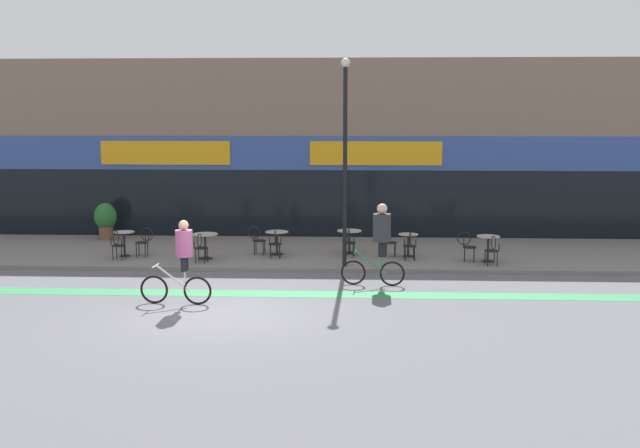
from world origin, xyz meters
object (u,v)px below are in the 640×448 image
Objects in this scene: bistro_table_1 at (205,241)px; bistro_table_2 at (277,238)px; cafe_chair_5_side at (467,244)px; cafe_chair_3_near at (349,241)px; bistro_table_5 at (488,243)px; planter_pot at (105,219)px; cafe_chair_0_side at (144,240)px; cyclist_0 at (182,257)px; cafe_chair_5_near at (492,248)px; cafe_chair_4_near at (410,244)px; bistro_table_0 at (124,239)px; cafe_chair_2_near at (275,242)px; bistro_table_4 at (408,241)px; cafe_chair_2_side at (257,238)px; bistro_table_3 at (349,237)px; cafe_chair_1_near at (201,246)px; cafe_chair_0_near at (118,243)px; lamp_post at (345,150)px; cafe_chair_4_side at (388,240)px; cyclist_1 at (380,237)px.

bistro_table_2 is (2.11, 0.80, -0.03)m from bistro_table_1.
cafe_chair_3_near is at bearing 179.90° from cafe_chair_5_side.
bistro_table_5 is 13.16m from planter_pot.
cyclist_0 reaches higher than cafe_chair_0_side.
bistro_table_5 is 0.86× the size of cafe_chair_5_near.
cafe_chair_3_near reaches higher than bistro_table_5.
bistro_table_5 is 9.51m from cyclist_0.
bistro_table_2 is 0.82× the size of cafe_chair_4_near.
bistro_table_0 is at bearing 0.56° from cafe_chair_0_side.
bistro_table_0 is 1.05× the size of bistro_table_2.
cafe_chair_2_near reaches higher than bistro_table_0.
cafe_chair_2_side is at bearing 178.04° from bistro_table_4.
cafe_chair_1_near is (-4.40, -1.73, -0.01)m from bistro_table_3.
planter_pot reaches higher than cafe_chair_2_near.
cafe_chair_5_near is (8.55, -0.66, -0.04)m from bistro_table_1.
cafe_chair_2_near is (4.73, 0.49, 0.00)m from cafe_chair_0_near.
bistro_table_4 is 0.12× the size of lamp_post.
cafe_chair_4_side is (-2.95, 0.69, -0.04)m from bistro_table_5.
cafe_chair_5_side is at bearing -8.74° from cafe_chair_4_side.
bistro_table_3 is at bearing -72.78° from cyclist_1.
bistro_table_5 is at bearing -82.91° from cafe_chair_0_near.
cafe_chair_1_near is 5.15m from lamp_post.
cyclist_1 is (3.09, -2.99, 0.67)m from cafe_chair_2_near.
cyclist_1 is at bearing -40.50° from cafe_chair_2_side.
lamp_post is (-4.28, -0.84, 2.83)m from bistro_table_5.
cafe_chair_3_near is at bearing -77.83° from cafe_chair_0_near.
cafe_chair_2_side is at bearing -174.66° from cafe_chair_4_side.
cafe_chair_1_near is at bearing -168.51° from bistro_table_4.
cyclist_0 is (-5.78, -5.62, 0.53)m from bistro_table_4.
cafe_chair_5_side is at bearing -17.78° from bistro_table_3.
cafe_chair_2_side is (-4.73, 0.16, 0.02)m from bistro_table_4.
cafe_chair_1_near is 1.00× the size of cafe_chair_3_near.
cafe_chair_1_near is 1.00× the size of cafe_chair_5_side.
cyclist_1 reaches higher than bistro_table_1.
lamp_post is at bearing -168.93° from bistro_table_5.
cafe_chair_2_near is at bearing -38.73° from cyclist_1.
bistro_table_1 is 4.52m from bistro_table_3.
bistro_table_2 is 0.63m from cafe_chair_2_side.
bistro_table_4 is 0.79× the size of cafe_chair_4_near.
bistro_table_0 reaches higher than bistro_table_3.
cafe_chair_0_near reaches higher than bistro_table_4.
bistro_table_2 is 0.82× the size of cafe_chair_0_near.
bistro_table_3 is 2.92m from cafe_chair_2_side.
lamp_post is (-0.12, -1.36, 2.86)m from cafe_chair_3_near.
bistro_table_5 is 6.42m from cafe_chair_2_near.
cafe_chair_2_near is 2.27m from cafe_chair_3_near.
cafe_chair_1_near is at bearing 102.20° from cafe_chair_2_near.
cyclist_0 is (-5.15, -5.63, 0.51)m from cafe_chair_4_side.
cafe_chair_0_near is at bearing 103.66° from cafe_chair_3_near.
cafe_chair_5_near is at bearing -86.12° from cafe_chair_0_near.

